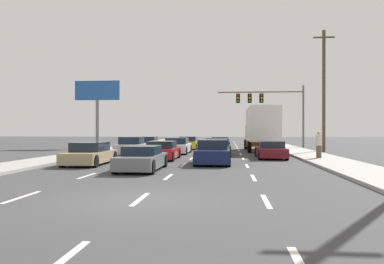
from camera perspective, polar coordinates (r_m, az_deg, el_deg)
The scene contains 20 objects.
ground_plane at distance 35.15m, azimuth 1.44°, elevation -2.78°, with size 140.00×140.00×0.00m, color #3D3D3F.
sidewalk_right at distance 30.66m, azimuth 16.56°, elevation -3.12°, with size 2.79×80.00×0.14m, color #9E9E99.
sidewalk_left at distance 31.93m, azimuth -14.33°, elevation -2.98°, with size 2.79×80.00×0.14m, color #9E9E99.
lane_markings at distance 35.42m, azimuth 1.47°, elevation -2.75°, with size 6.94×62.00×0.01m.
car_blue at distance 37.20m, azimuth -6.57°, elevation -1.74°, with size 1.93×4.35×1.25m.
car_silver at distance 29.30m, azimuth -9.00°, elevation -2.20°, with size 1.94×4.09×1.37m.
car_tan at distance 21.77m, azimuth -14.92°, elevation -3.22°, with size 2.00×4.62×1.22m.
car_yellow at distance 37.66m, azimuth -0.55°, elevation -1.71°, with size 1.87×4.01×1.25m.
car_white at distance 30.69m, azimuth -2.21°, elevation -2.17°, with size 1.99×4.36×1.27m.
car_red at distance 24.50m, azimuth -4.43°, elevation -2.82°, with size 1.90×4.24×1.19m.
car_gray at distance 18.19m, azimuth -7.45°, elevation -3.99°, with size 1.84×4.35×1.15m.
car_black at distance 36.59m, azimuth 4.25°, elevation -1.74°, with size 1.90×4.59×1.24m.
car_green at distance 28.64m, azimuth 3.86°, elevation -2.30°, with size 2.00×4.24×1.28m.
car_navy at distance 21.35m, azimuth 3.12°, elevation -3.13°, with size 1.96×4.22×1.35m.
box_truck at distance 34.17m, azimuth 10.27°, elevation 0.79°, with size 2.66×8.98×3.83m.
car_maroon at distance 26.26m, azimuth 11.63°, elevation -2.66°, with size 1.91×4.61×1.15m.
traffic_signal_mast at distance 40.74m, azimuth 10.58°, elevation 4.49°, with size 8.90×0.69×6.51m.
utility_pole_mid at distance 34.92m, azimuth 19.02°, elevation 5.99°, with size 1.80×0.28×10.45m.
roadside_billboard at distance 42.63m, azimuth -13.91°, elevation 4.85°, with size 4.91×0.36×7.20m.
pedestrian_near_corner at distance 25.36m, azimuth 18.36°, elevation -1.81°, with size 0.38×0.38×1.66m.
Camera 1 is at (2.38, -10.02, 1.90)m, focal length 35.83 mm.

